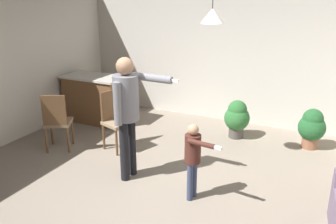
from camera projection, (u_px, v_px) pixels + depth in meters
ground at (158, 193)px, 4.80m from camera, size 7.68×7.68×0.00m
wall_back at (231, 55)px, 7.09m from camera, size 6.40×0.10×2.70m
kitchen_counter at (95, 99)px, 7.31m from camera, size 1.26×0.66×0.95m
person_adult at (127, 106)px, 4.87m from camera, size 0.87×0.51×1.75m
person_child at (193, 154)px, 4.47m from camera, size 0.53×0.34×1.03m
dining_chair_by_counter at (115, 118)px, 6.00m from camera, size 0.53×0.53×1.00m
dining_chair_near_wall at (57, 120)px, 5.91m from camera, size 0.57×0.57×1.00m
potted_plant_corner at (312, 127)px, 6.06m from camera, size 0.46×0.46×0.70m
potted_plant_by_wall at (237, 117)px, 6.49m from camera, size 0.46×0.46×0.71m
ceiling_light_pendant at (212, 16)px, 4.86m from camera, size 0.32×0.32×0.55m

